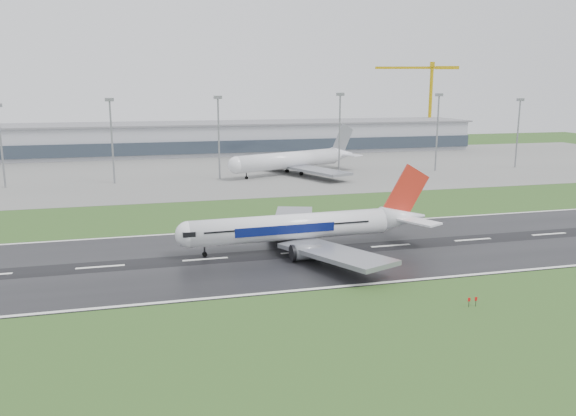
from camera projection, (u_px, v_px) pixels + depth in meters
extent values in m
plane|color=#27491A|center=(391.00, 246.00, 124.14)|extent=(520.00, 520.00, 0.00)
cube|color=black|center=(391.00, 246.00, 124.13)|extent=(400.00, 45.00, 0.10)
cube|color=slate|center=(267.00, 168.00, 242.58)|extent=(400.00, 130.00, 0.08)
cube|color=#999BA4|center=(242.00, 138.00, 297.87)|extent=(240.00, 36.00, 15.00)
cylinder|color=gray|center=(1.00, 148.00, 192.59)|extent=(0.64, 0.64, 27.07)
cylinder|color=gray|center=(112.00, 143.00, 201.09)|extent=(0.64, 0.64, 28.71)
cylinder|color=gray|center=(219.00, 140.00, 210.14)|extent=(0.64, 0.64, 29.33)
cylinder|color=gray|center=(339.00, 136.00, 221.38)|extent=(0.64, 0.64, 30.24)
cylinder|color=gray|center=(437.00, 134.00, 231.52)|extent=(0.64, 0.64, 29.90)
cylinder|color=gray|center=(518.00, 135.00, 240.82)|extent=(0.64, 0.64, 27.78)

